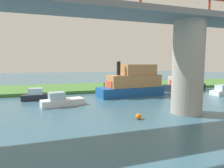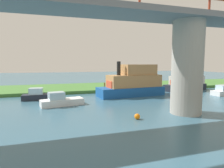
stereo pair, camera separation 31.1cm
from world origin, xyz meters
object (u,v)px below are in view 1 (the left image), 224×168
Objects in this scene: bridge_pylon at (188,68)px; riverboat_paddlewheel at (40,96)px; skiff_small at (224,91)px; motorboat_white at (186,81)px; person_on_bank at (123,84)px; mooring_post at (104,86)px; marker_buoy at (139,116)px; houseboat_blue at (133,83)px; pontoon_yellow at (61,101)px.

bridge_pylon reaches higher than riverboat_paddlewheel.
skiff_small is at bearing -150.63° from bridge_pylon.
bridge_pylon is 1.00× the size of motorboat_white.
person_on_bank is 16.30m from skiff_small.
person_on_bank is 0.29× the size of riverboat_paddlewheel.
marker_buoy is at bearing 84.39° from mooring_post.
skiff_small is at bearing 170.60° from riverboat_paddlewheel.
bridge_pylon is 17.37m from mooring_post.
bridge_pylon is at bearing 93.61° from houseboat_blue.
bridge_pylon reaches higher than motorboat_white.
pontoon_yellow is at bearing -32.21° from bridge_pylon.
mooring_post is at bearing -61.10° from houseboat_blue.
person_on_bank is at bearing -160.65° from riverboat_paddlewheel.
person_on_bank reaches higher than riverboat_paddlewheel.
bridge_pylon is at bearing 139.73° from riverboat_paddlewheel.
houseboat_blue reaches higher than riverboat_paddlewheel.
motorboat_white is (-14.61, 3.02, 0.58)m from mooring_post.
pontoon_yellow is 10.11× the size of marker_buoy.
mooring_post is at bearing 1.62° from person_on_bank.
person_on_bank is at bearing -15.63° from motorboat_white.
riverboat_paddlewheel is at bearing 3.97° from motorboat_white.
motorboat_white is (-11.14, 3.12, 0.40)m from person_on_bank.
marker_buoy is at bearing 4.88° from bridge_pylon.
riverboat_paddlewheel is 0.96× the size of pontoon_yellow.
bridge_pylon is 15.54m from skiff_small.
marker_buoy is at bearing 125.04° from riverboat_paddlewheel.
motorboat_white reaches higher than person_on_bank.
mooring_post is (3.47, 0.10, -0.18)m from person_on_bank.
skiff_small is at bearing 164.48° from houseboat_blue.
pontoon_yellow is 9.85m from marker_buoy.
pontoon_yellow is (10.79, 3.98, -1.34)m from houseboat_blue.
pontoon_yellow is at bearing 20.24° from houseboat_blue.
mooring_post is 6.24m from houseboat_blue.
skiff_small reaches higher than mooring_post.
marker_buoy is at bearing 22.98° from skiff_small.
marker_buoy is (5.15, 17.18, -0.95)m from person_on_bank.
motorboat_white reaches higher than marker_buoy.
skiff_small is (-27.13, 4.49, -0.01)m from riverboat_paddlewheel.
pontoon_yellow reaches higher than marker_buoy.
person_on_bank is 5.57m from houseboat_blue.
riverboat_paddlewheel is 5.27m from pontoon_yellow.
houseboat_blue is at bearing -111.75° from marker_buoy.
riverboat_paddlewheel reaches higher than skiff_small.
motorboat_white is (2.20, -6.22, 1.04)m from skiff_small.
bridge_pylon is at bearing 29.37° from skiff_small.
bridge_pylon is at bearing -175.12° from marker_buoy.
houseboat_blue is 2.13× the size of riverboat_paddlewheel.
marker_buoy is at bearing 73.32° from person_on_bank.
houseboat_blue is 11.58m from pontoon_yellow.
houseboat_blue is 14.41m from skiff_small.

